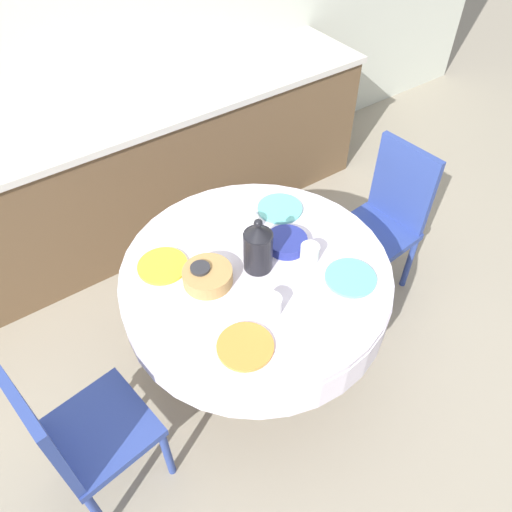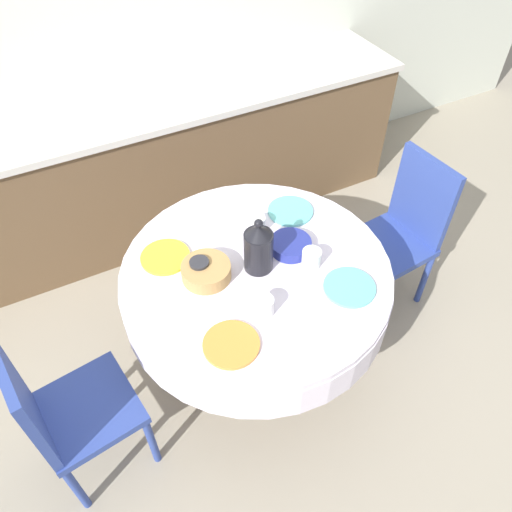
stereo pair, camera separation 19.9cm
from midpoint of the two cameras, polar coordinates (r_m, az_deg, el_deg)
ground_plane at (r=2.83m, az=-2.06°, el=-11.76°), size 12.00×12.00×0.00m
wall_back at (r=3.24m, az=-20.86°, el=23.80°), size 7.00×0.05×2.60m
kitchen_counter at (r=3.34m, az=-15.15°, el=9.08°), size 3.24×0.64×0.92m
dining_table at (r=2.32m, az=-2.46°, el=-3.64°), size 1.23×1.23×0.75m
chair_left at (r=2.91m, az=12.67°, el=4.34°), size 0.43×0.43×0.93m
chair_right at (r=2.22m, az=-22.38°, el=-18.42°), size 0.45×0.45×0.93m
plate_near_left at (r=1.97m, az=-4.17°, el=-10.42°), size 0.23×0.23×0.01m
cup_near_left at (r=2.04m, az=-1.03°, el=-5.75°), size 0.09×0.09×0.08m
plate_near_right at (r=2.20m, az=8.23°, el=-2.60°), size 0.23×0.23×0.01m
cup_near_right at (r=2.24m, az=3.64°, el=0.23°), size 0.09×0.09×0.08m
plate_far_left at (r=2.29m, az=-13.10°, el=-1.22°), size 0.23×0.23×0.01m
cup_far_left at (r=2.18m, az=-8.94°, el=-2.11°), size 0.09×0.09×0.08m
plate_far_right at (r=2.51m, az=0.47°, el=5.36°), size 0.23×0.23×0.01m
cup_far_right at (r=2.37m, az=-3.16°, el=3.53°), size 0.09×0.09×0.08m
coffee_carafe at (r=2.15m, az=-2.41°, el=0.86°), size 0.13×0.13×0.28m
bread_basket at (r=2.17m, az=-8.17°, el=-2.43°), size 0.22×0.22×0.07m
fruit_bowl at (r=2.31m, az=1.06°, el=1.47°), size 0.19×0.19×0.05m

